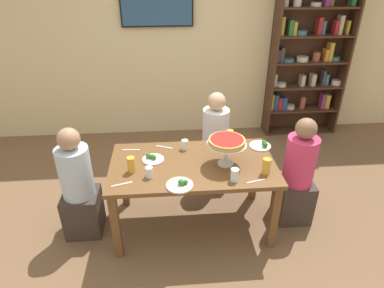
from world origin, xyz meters
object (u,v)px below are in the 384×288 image
object	(u,v)px
salad_plate_near_diner	(261,145)
cutlery_knife_far	(256,181)
salad_plate_spare	(180,184)
cutlery_fork_near	(122,184)
bookshelf	(308,60)
cutlery_knife_near	(164,147)
diner_far_right	(215,146)
deep_dish_pizza_stand	(227,143)
cutlery_fork_far	(131,150)
diner_head_east	(297,178)
water_glass_clear_far	(149,172)
water_glass_clear_near	(185,145)
water_glass_clear_spare	(235,175)
dining_table	(193,172)
diner_head_west	(79,191)
salad_plate_far_diner	(152,158)
beer_glass_amber_tall	(230,137)
beer_glass_amber_short	(131,165)
beer_glass_amber_spare	(266,166)
television	(157,5)

from	to	relation	value
salad_plate_near_diner	cutlery_knife_far	world-z (taller)	salad_plate_near_diner
salad_plate_spare	cutlery_fork_near	distance (m)	0.50
bookshelf	cutlery_knife_near	distance (m)	2.72
diner_far_right	deep_dish_pizza_stand	distance (m)	0.91
bookshelf	cutlery_knife_near	size ratio (longest dim) A/B	12.29
bookshelf	cutlery_fork_far	distance (m)	3.00
diner_head_east	water_glass_clear_far	xyz separation A→B (m)	(-1.45, -0.21, 0.30)
water_glass_clear_near	water_glass_clear_far	size ratio (longest dim) A/B	1.02
bookshelf	water_glass_clear_spare	world-z (taller)	bookshelf
dining_table	cutlery_knife_near	xyz separation A→B (m)	(-0.26, 0.32, 0.10)
diner_head_west	water_glass_clear_far	xyz separation A→B (m)	(0.69, -0.18, 0.30)
diner_head_east	water_glass_clear_far	distance (m)	1.49
dining_table	salad_plate_far_diner	size ratio (longest dim) A/B	7.48
beer_glass_amber_tall	diner_head_east	bearing A→B (deg)	-25.90
salad_plate_spare	cutlery_knife_far	bearing A→B (deg)	1.09
salad_plate_far_diner	cutlery_fork_near	world-z (taller)	salad_plate_far_diner
dining_table	diner_head_east	bearing A→B (deg)	1.07
water_glass_clear_far	cutlery_fork_far	size ratio (longest dim) A/B	0.55
diner_head_west	cutlery_fork_near	world-z (taller)	diner_head_west
beer_glass_amber_short	water_glass_clear_near	world-z (taller)	beer_glass_amber_short
beer_glass_amber_short	cutlery_knife_near	world-z (taller)	beer_glass_amber_short
beer_glass_amber_spare	cutlery_fork_far	bearing A→B (deg)	157.53
salad_plate_near_diner	beer_glass_amber_spare	world-z (taller)	beer_glass_amber_spare
diner_head_west	salad_plate_spare	distance (m)	1.04
beer_glass_amber_short	water_glass_clear_spare	world-z (taller)	beer_glass_amber_short
salad_plate_spare	beer_glass_amber_tall	world-z (taller)	beer_glass_amber_tall
deep_dish_pizza_stand	beer_glass_amber_tall	bearing A→B (deg)	74.48
dining_table	beer_glass_amber_spare	bearing A→B (deg)	-18.99
dining_table	salad_plate_spare	xyz separation A→B (m)	(-0.13, -0.35, 0.11)
dining_table	diner_head_east	xyz separation A→B (m)	(1.05, 0.02, -0.15)
dining_table	cutlery_knife_far	distance (m)	0.62
deep_dish_pizza_stand	water_glass_clear_far	xyz separation A→B (m)	(-0.70, -0.16, -0.17)
salad_plate_spare	television	bearing A→B (deg)	93.93
bookshelf	cutlery_knife_far	world-z (taller)	bookshelf
diner_head_east	water_glass_clear_far	world-z (taller)	diner_head_east
salad_plate_near_diner	cutlery_fork_near	bearing A→B (deg)	-158.32
beer_glass_amber_short	cutlery_fork_near	size ratio (longest dim) A/B	0.82
beer_glass_amber_short	deep_dish_pizza_stand	bearing A→B (deg)	3.92
deep_dish_pizza_stand	salad_plate_far_diner	size ratio (longest dim) A/B	1.76
water_glass_clear_near	cutlery_knife_far	xyz separation A→B (m)	(0.58, -0.60, -0.05)
cutlery_fork_near	cutlery_fork_far	xyz separation A→B (m)	(0.03, 0.58, 0.00)
dining_table	cutlery_fork_far	distance (m)	0.67
salad_plate_far_diner	beer_glass_amber_spare	size ratio (longest dim) A/B	1.39
dining_table	television	size ratio (longest dim) A/B	1.61
cutlery_knife_near	cutlery_fork_far	distance (m)	0.33
diner_head_west	salad_plate_far_diner	size ratio (longest dim) A/B	5.55
water_glass_clear_far	water_glass_clear_spare	xyz separation A→B (m)	(0.73, -0.11, 0.01)
beer_glass_amber_tall	water_glass_clear_near	world-z (taller)	beer_glass_amber_tall
television	diner_head_west	xyz separation A→B (m)	(-0.78, -2.11, -1.38)
salad_plate_spare	beer_glass_amber_spare	world-z (taller)	beer_glass_amber_spare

